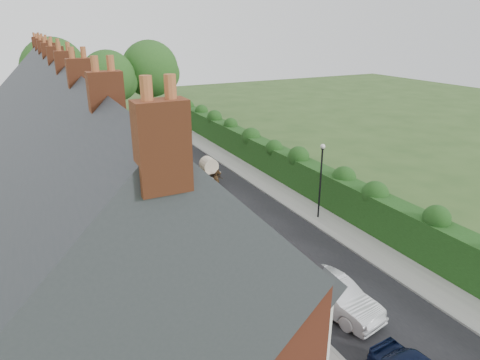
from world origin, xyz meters
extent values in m
plane|color=#2D4C1E|center=(0.00, 0.00, 0.00)|extent=(140.00, 140.00, 0.00)
cube|color=black|center=(-0.50, 11.00, 0.01)|extent=(6.00, 58.00, 0.02)
cube|color=gray|center=(3.60, 11.00, 0.06)|extent=(2.20, 58.00, 0.12)
cube|color=gray|center=(-4.35, 11.00, 0.06)|extent=(1.70, 58.00, 0.12)
cube|color=gray|center=(2.55, 11.00, 0.07)|extent=(0.18, 58.00, 0.13)
cube|color=gray|center=(-3.55, 11.00, 0.07)|extent=(0.18, 58.00, 0.13)
cube|color=#173611|center=(5.40, 11.00, 1.25)|extent=(1.50, 58.00, 2.50)
cube|color=brown|center=(-11.00, 10.00, 3.25)|extent=(8.00, 40.00, 6.50)
cube|color=#2A2D32|center=(-11.00, 10.00, 6.50)|extent=(8.00, 40.20, 8.00)
cube|color=white|center=(-6.65, -8.10, 2.60)|extent=(0.70, 2.40, 5.20)
cube|color=black|center=(-6.28, -8.10, 3.80)|extent=(0.06, 1.80, 1.60)
cube|color=#2A2D32|center=(-6.80, -8.10, 5.60)|extent=(1.70, 2.60, 1.70)
cube|color=#3F2D2D|center=(-6.96, -6.00, 1.05)|extent=(0.08, 0.90, 2.10)
cube|color=white|center=(-6.95, -6.10, 4.40)|extent=(0.12, 1.20, 1.60)
cube|color=white|center=(-6.65, -3.10, 2.60)|extent=(0.70, 2.40, 5.20)
cube|color=black|center=(-6.28, -3.10, 1.40)|extent=(0.06, 1.80, 1.60)
cube|color=black|center=(-6.28, -3.10, 3.80)|extent=(0.06, 1.80, 1.60)
cube|color=#2A2D32|center=(-6.80, -3.10, 5.60)|extent=(1.70, 2.60, 1.70)
cube|color=#3F2D2D|center=(-6.96, -1.00, 1.05)|extent=(0.08, 0.90, 2.10)
cube|color=white|center=(-6.95, -1.10, 4.40)|extent=(0.12, 1.20, 1.60)
cube|color=white|center=(-6.65, 1.90, 2.60)|extent=(0.70, 2.40, 5.20)
cube|color=black|center=(-6.28, 1.90, 1.40)|extent=(0.06, 1.80, 1.60)
cube|color=black|center=(-6.28, 1.90, 3.80)|extent=(0.06, 1.80, 1.60)
cube|color=#2A2D32|center=(-6.80, 1.90, 5.60)|extent=(1.70, 2.60, 1.70)
cube|color=#3F2D2D|center=(-6.96, 4.00, 1.05)|extent=(0.08, 0.90, 2.10)
cube|color=white|center=(-6.95, 3.90, 4.40)|extent=(0.12, 1.20, 1.60)
cube|color=white|center=(-6.65, 6.90, 2.60)|extent=(0.70, 2.40, 5.20)
cube|color=black|center=(-6.28, 6.90, 1.40)|extent=(0.06, 1.80, 1.60)
cube|color=black|center=(-6.28, 6.90, 3.80)|extent=(0.06, 1.80, 1.60)
cube|color=#2A2D32|center=(-6.80, 6.90, 5.60)|extent=(1.70, 2.60, 1.70)
cube|color=#3F2D2D|center=(-6.96, 9.00, 1.05)|extent=(0.08, 0.90, 2.10)
cube|color=white|center=(-6.95, 8.90, 4.40)|extent=(0.12, 1.20, 1.60)
cube|color=white|center=(-6.65, 11.90, 2.60)|extent=(0.70, 2.40, 5.20)
cube|color=black|center=(-6.28, 11.90, 1.40)|extent=(0.06, 1.80, 1.60)
cube|color=black|center=(-6.28, 11.90, 3.80)|extent=(0.06, 1.80, 1.60)
cube|color=#2A2D32|center=(-6.80, 11.90, 5.60)|extent=(1.70, 2.60, 1.70)
cube|color=#3F2D2D|center=(-6.96, 14.00, 1.05)|extent=(0.08, 0.90, 2.10)
cube|color=white|center=(-6.95, 13.90, 4.40)|extent=(0.12, 1.20, 1.60)
cube|color=white|center=(-6.65, 16.90, 2.60)|extent=(0.70, 2.40, 5.20)
cube|color=black|center=(-6.28, 16.90, 1.40)|extent=(0.06, 1.80, 1.60)
cube|color=black|center=(-6.28, 16.90, 3.80)|extent=(0.06, 1.80, 1.60)
cube|color=#2A2D32|center=(-6.80, 16.90, 5.60)|extent=(1.70, 2.60, 1.70)
cube|color=#3F2D2D|center=(-6.96, 19.00, 1.05)|extent=(0.08, 0.90, 2.10)
cube|color=white|center=(-6.95, 18.90, 4.40)|extent=(0.12, 1.20, 1.60)
cube|color=white|center=(-6.65, 21.90, 2.60)|extent=(0.70, 2.40, 5.20)
cube|color=black|center=(-6.28, 21.90, 1.40)|extent=(0.06, 1.80, 1.60)
cube|color=black|center=(-6.28, 21.90, 3.80)|extent=(0.06, 1.80, 1.60)
cube|color=#2A2D32|center=(-6.80, 21.90, 5.60)|extent=(1.70, 2.60, 1.70)
cube|color=#3F2D2D|center=(-6.96, 24.00, 1.05)|extent=(0.08, 0.90, 2.10)
cube|color=white|center=(-6.95, 23.90, 4.40)|extent=(0.12, 1.20, 1.60)
cube|color=white|center=(-6.65, 26.90, 2.60)|extent=(0.70, 2.40, 5.20)
cube|color=black|center=(-6.28, 26.90, 1.40)|extent=(0.06, 1.80, 1.60)
cube|color=black|center=(-6.28, 26.90, 3.80)|extent=(0.06, 1.80, 1.60)
cube|color=#2A2D32|center=(-6.80, 26.90, 5.60)|extent=(1.70, 2.60, 1.70)
cube|color=#3F2D2D|center=(-6.96, 29.00, 1.05)|extent=(0.08, 0.90, 2.10)
cube|color=white|center=(-6.95, 28.90, 4.40)|extent=(0.12, 1.20, 1.60)
cube|color=brown|center=(-11.00, -10.00, 10.30)|extent=(0.90, 0.50, 1.60)
cylinder|color=#9E562F|center=(-11.20, -10.00, 11.25)|extent=(0.20, 0.20, 0.50)
cylinder|color=#9E562F|center=(-10.80, -10.00, 11.25)|extent=(0.20, 0.20, 0.50)
cube|color=brown|center=(-11.00, -5.00, 10.30)|extent=(0.90, 0.50, 1.60)
cylinder|color=#9E562F|center=(-11.20, -5.00, 11.25)|extent=(0.20, 0.20, 0.50)
cylinder|color=#9E562F|center=(-10.80, -5.00, 11.25)|extent=(0.20, 0.20, 0.50)
cube|color=brown|center=(-11.00, 0.00, 10.30)|extent=(0.90, 0.50, 1.60)
cylinder|color=#9E562F|center=(-11.20, 0.00, 11.25)|extent=(0.20, 0.20, 0.50)
cylinder|color=#9E562F|center=(-10.80, 0.00, 11.25)|extent=(0.20, 0.20, 0.50)
cube|color=brown|center=(-11.00, 5.00, 10.30)|extent=(0.90, 0.50, 1.60)
cylinder|color=#9E562F|center=(-11.20, 5.00, 11.25)|extent=(0.20, 0.20, 0.50)
cylinder|color=#9E562F|center=(-10.80, 5.00, 11.25)|extent=(0.20, 0.20, 0.50)
cube|color=brown|center=(-11.00, 10.00, 10.30)|extent=(0.90, 0.50, 1.60)
cylinder|color=#9E562F|center=(-11.20, 10.00, 11.25)|extent=(0.20, 0.20, 0.50)
cylinder|color=#9E562F|center=(-10.80, 10.00, 11.25)|extent=(0.20, 0.20, 0.50)
cube|color=brown|center=(-11.00, 15.00, 10.30)|extent=(0.90, 0.50, 1.60)
cylinder|color=#9E562F|center=(-11.20, 15.00, 11.25)|extent=(0.20, 0.20, 0.50)
cylinder|color=#9E562F|center=(-10.80, 15.00, 11.25)|extent=(0.20, 0.20, 0.50)
cube|color=brown|center=(-11.00, 20.00, 10.30)|extent=(0.90, 0.50, 1.60)
cylinder|color=#9E562F|center=(-11.20, 20.00, 11.25)|extent=(0.20, 0.20, 0.50)
cylinder|color=#9E562F|center=(-10.80, 20.00, 11.25)|extent=(0.20, 0.20, 0.50)
cube|color=brown|center=(-11.00, 25.00, 10.30)|extent=(0.90, 0.50, 1.60)
cylinder|color=#9E562F|center=(-11.20, 25.00, 11.25)|extent=(0.20, 0.20, 0.50)
cylinder|color=#9E562F|center=(-10.80, 25.00, 11.25)|extent=(0.20, 0.20, 0.50)
cube|color=brown|center=(-11.00, 30.00, 10.30)|extent=(0.90, 0.50, 1.60)
cylinder|color=#9E562F|center=(-11.20, 30.00, 11.25)|extent=(0.20, 0.20, 0.50)
cylinder|color=#9E562F|center=(-10.80, 30.00, 11.25)|extent=(0.20, 0.20, 0.50)
cube|color=brown|center=(-5.35, -2.50, 0.45)|extent=(0.30, 4.70, 0.90)
cube|color=brown|center=(-5.35, 2.50, 0.45)|extent=(0.30, 4.70, 0.90)
cube|color=brown|center=(-5.35, 7.50, 0.45)|extent=(0.30, 4.70, 0.90)
cube|color=brown|center=(-5.35, 12.50, 0.45)|extent=(0.30, 4.70, 0.90)
cube|color=brown|center=(-5.35, 17.50, 0.45)|extent=(0.30, 4.70, 0.90)
cube|color=brown|center=(-5.35, 22.50, 0.45)|extent=(0.30, 4.70, 0.90)
cube|color=brown|center=(-5.35, 27.50, 0.45)|extent=(0.30, 4.70, 0.90)
cube|color=brown|center=(-5.35, -5.00, 0.55)|extent=(0.35, 0.35, 1.10)
cube|color=brown|center=(-5.35, 0.00, 0.55)|extent=(0.35, 0.35, 1.10)
cube|color=brown|center=(-5.35, 5.00, 0.55)|extent=(0.35, 0.35, 1.10)
cube|color=brown|center=(-5.35, 10.00, 0.55)|extent=(0.35, 0.35, 1.10)
cube|color=brown|center=(-5.35, 15.00, 0.55)|extent=(0.35, 0.35, 1.10)
cube|color=brown|center=(-5.35, 20.00, 0.55)|extent=(0.35, 0.35, 1.10)
cube|color=brown|center=(-5.35, 25.00, 0.55)|extent=(0.35, 0.35, 1.10)
cube|color=brown|center=(-5.35, 30.00, 0.55)|extent=(0.35, 0.35, 1.10)
cylinder|color=black|center=(3.40, 4.00, 2.40)|extent=(0.12, 0.12, 4.80)
cylinder|color=black|center=(3.40, 4.00, 4.85)|extent=(0.20, 0.20, 0.10)
sphere|color=silver|center=(3.40, 4.00, 5.00)|extent=(0.32, 0.32, 0.32)
cylinder|color=#332316|center=(-3.00, 40.00, 2.38)|extent=(0.50, 0.50, 4.75)
sphere|color=#1B4517|center=(-3.00, 40.00, 5.89)|extent=(6.80, 6.80, 6.80)
sphere|color=#1B4517|center=(-1.64, 40.30, 5.23)|extent=(4.76, 4.76, 4.76)
cylinder|color=#332316|center=(3.00, 42.00, 2.62)|extent=(0.50, 0.50, 5.25)
sphere|color=#1B4517|center=(3.00, 42.00, 6.51)|extent=(7.60, 7.60, 7.60)
sphere|color=#1B4517|center=(4.52, 42.30, 5.78)|extent=(5.32, 5.32, 5.32)
cylinder|color=#332316|center=(-9.00, 43.00, 2.75)|extent=(0.50, 0.50, 5.50)
sphere|color=#1B4517|center=(-9.00, 43.00, 6.82)|extent=(8.00, 8.00, 8.00)
sphere|color=#1B4517|center=(-7.40, 43.30, 6.05)|extent=(5.60, 5.60, 5.60)
imported|color=silver|center=(-1.86, -4.20, 0.77)|extent=(2.55, 4.93, 1.55)
imported|color=#A1A5A8|center=(-2.96, 4.71, 0.69)|extent=(3.10, 5.26, 1.37)
imported|color=white|center=(-2.02, 9.01, 0.70)|extent=(2.12, 4.88, 1.40)
imported|color=black|center=(-2.21, 14.40, 0.74)|extent=(2.72, 4.62, 1.47)
imported|color=maroon|center=(-2.70, 21.80, 0.67)|extent=(1.75, 4.20, 1.35)
imported|color=tan|center=(-2.16, 25.91, 0.66)|extent=(3.27, 5.14, 1.32)
imported|color=#4F5055|center=(-1.87, 32.69, 0.78)|extent=(2.37, 5.45, 1.56)
imported|color=black|center=(-2.36, 36.50, 0.80)|extent=(2.71, 4.96, 1.60)
imported|color=#54381E|center=(-0.38, 11.96, 0.70)|extent=(1.16, 1.79, 1.39)
cube|color=black|center=(-0.38, 13.72, 0.82)|extent=(1.15, 1.92, 0.48)
cylinder|color=beige|center=(-0.38, 13.72, 1.49)|extent=(1.25, 1.20, 1.25)
cube|color=beige|center=(-0.38, 13.72, 1.06)|extent=(1.27, 1.97, 0.04)
cylinder|color=black|center=(-1.00, 14.30, 0.43)|extent=(0.08, 0.87, 0.87)
cylinder|color=black|center=(0.25, 14.30, 0.43)|extent=(0.08, 0.87, 0.87)
cylinder|color=black|center=(-0.72, 12.66, 0.87)|extent=(0.06, 1.73, 0.06)
cylinder|color=black|center=(-0.04, 12.66, 0.87)|extent=(0.06, 1.73, 0.06)
camera|label=1|loc=(-12.98, -16.85, 12.27)|focal=32.00mm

